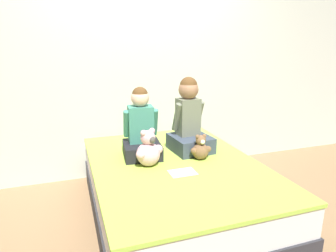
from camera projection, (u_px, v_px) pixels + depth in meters
ground_plane at (175, 215)px, 2.72m from camera, size 14.00×14.00×0.00m
wall_behind_bed at (142, 66)px, 3.38m from camera, size 8.00×0.06×2.50m
bed at (175, 190)px, 2.65m from camera, size 1.41×1.94×0.51m
child_on_left at (141, 129)px, 2.69m from camera, size 0.36×0.38×0.63m
child_on_right at (189, 121)px, 2.83m from camera, size 0.38×0.41×0.70m
teddy_bear_held_by_left_child at (148, 150)px, 2.49m from camera, size 0.25×0.20×0.32m
teddy_bear_held_by_right_child at (201, 149)px, 2.64m from camera, size 0.19×0.15×0.23m
sign_card at (183, 172)px, 2.38m from camera, size 0.21×0.15×0.00m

